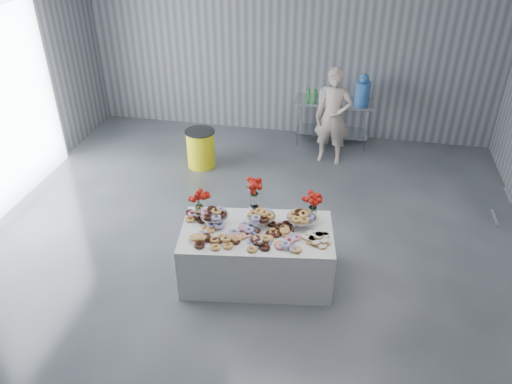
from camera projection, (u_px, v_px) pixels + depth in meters
ground at (239, 270)px, 6.73m from camera, size 9.00×9.00×0.00m
room_walls at (212, 78)px, 5.43m from camera, size 8.04×9.04×4.02m
display_table at (257, 254)px, 6.42m from camera, size 2.02×1.26×0.75m
prep_table at (333, 114)px, 9.65m from camera, size 1.50×0.60×0.90m
donut_mounds at (256, 230)px, 6.16m from camera, size 1.90×1.05×0.09m
cake_stand_left at (214, 214)px, 6.30m from camera, size 0.36×0.36×0.17m
cake_stand_mid at (261, 215)px, 6.27m from camera, size 0.36×0.36×0.17m
cake_stand_right at (301, 216)px, 6.25m from camera, size 0.36×0.36×0.17m
danish_pile at (318, 237)px, 6.03m from camera, size 0.48×0.48×0.11m
bouquet_left at (199, 199)px, 6.31m from camera, size 0.26×0.26×0.42m
bouquet_right at (313, 200)px, 6.29m from camera, size 0.26×0.26×0.42m
bouquet_center at (254, 190)px, 6.32m from camera, size 0.26×0.26×0.57m
water_jug at (363, 90)px, 9.29m from camera, size 0.28×0.28×0.55m
drink_bottles at (318, 94)px, 9.40m from camera, size 0.54×0.08×0.27m
person at (333, 117)px, 8.90m from camera, size 0.69×0.49×1.76m
trash_barrel at (201, 148)px, 9.02m from camera, size 0.54×0.54×0.69m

